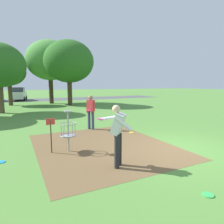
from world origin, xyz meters
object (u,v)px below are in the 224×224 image
object	(u,v)px
frisbee_mid_grass	(131,133)
parked_car_center_left	(18,94)
frisbee_near_basket	(208,195)
player_throwing	(91,110)
player_foreground_watching	(118,132)
tree_mid_right	(9,72)
tree_near_left	(69,62)
tree_mid_center	(50,60)
disc_golf_basket	(66,130)
frisbee_by_tee	(1,162)

from	to	relation	value
frisbee_mid_grass	parked_car_center_left	world-z (taller)	parked_car_center_left
frisbee_mid_grass	frisbee_near_basket	bearing A→B (deg)	-105.08
player_throwing	frisbee_near_basket	xyz separation A→B (m)	(0.02, -6.75, -0.96)
player_throwing	frisbee_near_basket	world-z (taller)	player_throwing
player_foreground_watching	tree_mid_right	bearing A→B (deg)	98.14
tree_near_left	player_throwing	bearing A→B (deg)	-99.78
player_foreground_watching	tree_mid_right	xyz separation A→B (m)	(-2.76, 19.27, 2.57)
tree_mid_right	player_foreground_watching	bearing A→B (deg)	-81.86
frisbee_near_basket	tree_mid_center	bearing A→B (deg)	88.48
disc_golf_basket	tree_mid_right	xyz separation A→B (m)	(-1.81, 17.42, 2.80)
parked_car_center_left	tree_near_left	bearing A→B (deg)	-62.66
tree_mid_right	parked_car_center_left	world-z (taller)	tree_mid_right
tree_near_left	tree_mid_right	world-z (taller)	tree_near_left
frisbee_by_tee	tree_mid_center	world-z (taller)	tree_mid_center
frisbee_mid_grass	tree_mid_right	world-z (taller)	tree_mid_right
frisbee_by_tee	tree_near_left	world-z (taller)	tree_near_left
disc_golf_basket	frisbee_mid_grass	bearing A→B (deg)	20.23
frisbee_near_basket	tree_near_left	xyz separation A→B (m)	(2.05, 18.77, 4.62)
player_foreground_watching	tree_mid_center	world-z (taller)	tree_mid_center
player_foreground_watching	frisbee_by_tee	world-z (taller)	player_foreground_watching
frisbee_by_tee	tree_mid_center	distance (m)	19.05
tree_mid_right	disc_golf_basket	bearing A→B (deg)	-84.06
disc_golf_basket	frisbee_near_basket	size ratio (longest dim) A/B	5.93
frisbee_by_tee	parked_car_center_left	world-z (taller)	parked_car_center_left
disc_golf_basket	frisbee_near_basket	distance (m)	4.47
frisbee_mid_grass	tree_mid_center	distance (m)	17.27
frisbee_by_tee	player_foreground_watching	bearing A→B (deg)	-31.30
disc_golf_basket	tree_near_left	bearing A→B (deg)	74.96
tree_mid_right	tree_near_left	bearing A→B (deg)	-24.20
disc_golf_basket	parked_car_center_left	xyz separation A→B (m)	(-0.92, 24.28, 0.17)
player_foreground_watching	frisbee_by_tee	xyz separation A→B (m)	(-2.90, 1.76, -0.98)
frisbee_by_tee	tree_mid_right	bearing A→B (deg)	89.54
disc_golf_basket	tree_near_left	xyz separation A→B (m)	(3.98, 14.81, 3.88)
player_foreground_watching	disc_golf_basket	bearing A→B (deg)	116.95
tree_near_left	tree_mid_center	size ratio (longest dim) A/B	0.94
disc_golf_basket	frisbee_by_tee	distance (m)	2.09
frisbee_by_tee	player_throwing	bearing A→B (deg)	36.85
frisbee_near_basket	tree_mid_center	world-z (taller)	tree_mid_center
frisbee_by_tee	frisbee_mid_grass	xyz separation A→B (m)	(5.28, 1.32, 0.00)
frisbee_by_tee	tree_near_left	distance (m)	16.70
tree_near_left	tree_mid_center	distance (m)	3.30
frisbee_mid_grass	frisbee_by_tee	bearing A→B (deg)	-165.94
player_throwing	tree_mid_right	world-z (taller)	tree_mid_right
frisbee_near_basket	tree_mid_right	size ratio (longest dim) A/B	0.05
tree_near_left	tree_mid_right	xyz separation A→B (m)	(-5.79, 2.60, -1.08)
player_foreground_watching	parked_car_center_left	size ratio (longest dim) A/B	0.39
frisbee_mid_grass	parked_car_center_left	xyz separation A→B (m)	(-4.24, 23.05, 0.91)
frisbee_mid_grass	tree_near_left	size ratio (longest dim) A/B	0.03
frisbee_mid_grass	player_throwing	bearing A→B (deg)	132.13
parked_car_center_left	disc_golf_basket	bearing A→B (deg)	-87.84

